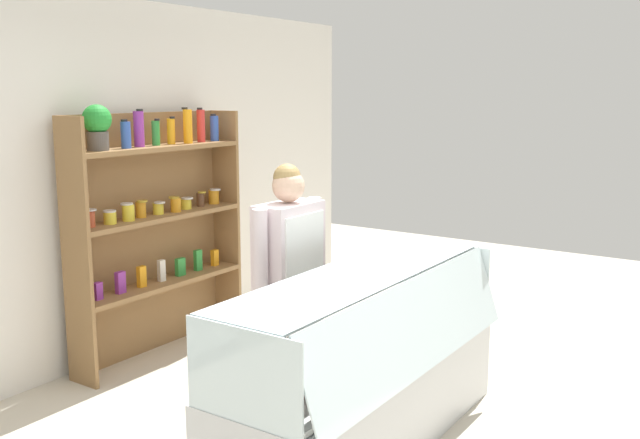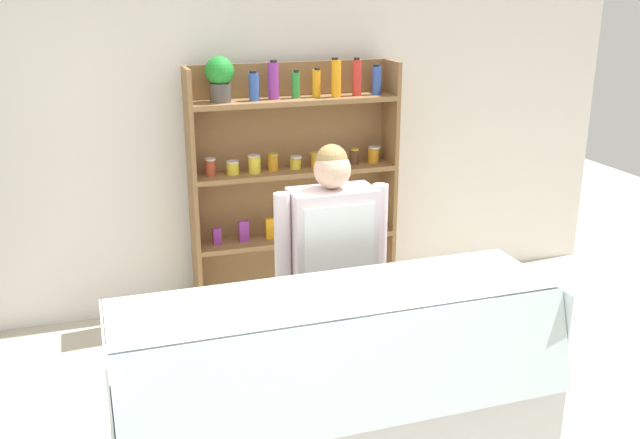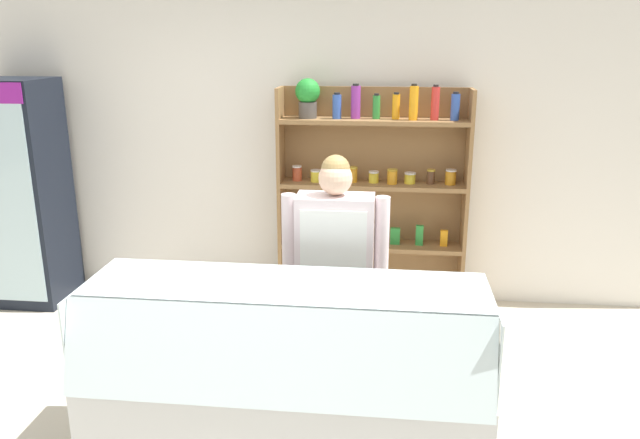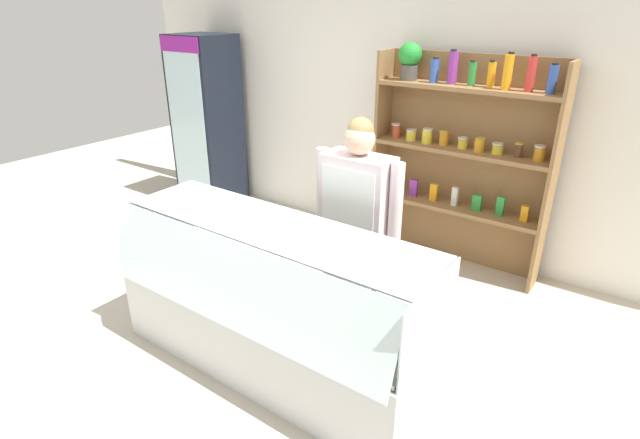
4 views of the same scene
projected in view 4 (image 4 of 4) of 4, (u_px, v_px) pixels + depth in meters
ground_plane at (255, 345)px, 3.56m from camera, size 12.00×12.00×0.00m
back_wall at (411, 105)px, 4.70m from camera, size 6.80×0.10×2.70m
drinks_fridge at (207, 122)px, 5.77m from camera, size 0.63×0.59×1.92m
shelving_unit at (459, 150)px, 4.31m from camera, size 1.55×0.29×1.93m
deli_display_case at (272, 325)px, 3.25m from camera, size 2.14×0.76×1.01m
shop_clerk at (357, 212)px, 3.39m from camera, size 0.66×0.25×1.58m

